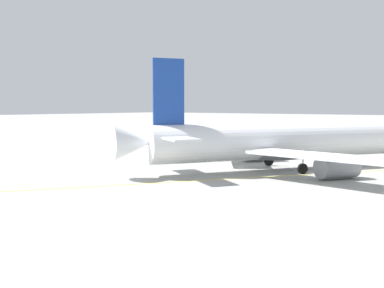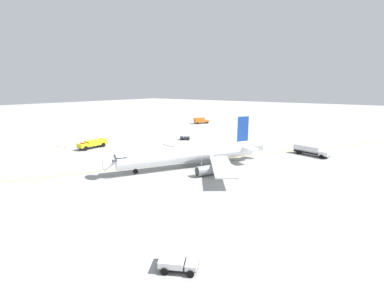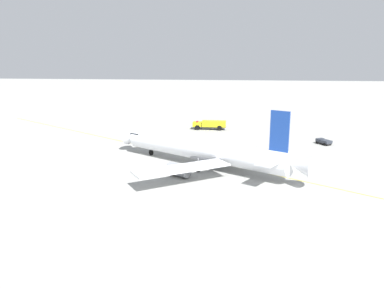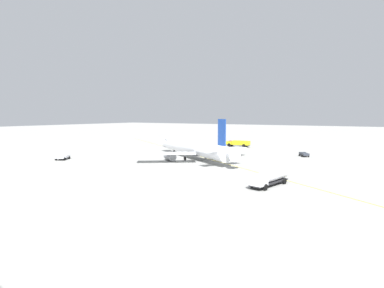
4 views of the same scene
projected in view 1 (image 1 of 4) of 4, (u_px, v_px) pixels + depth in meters
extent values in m
plane|color=#9E9E99|center=(312.00, 168.00, 50.86)|extent=(600.00, 600.00, 0.00)
cylinder|color=white|center=(298.00, 140.00, 50.19)|extent=(21.00, 31.71, 3.93)
cone|color=white|center=(134.00, 142.00, 43.39)|extent=(4.91, 5.14, 3.34)
ellipsoid|color=slate|center=(285.00, 150.00, 49.66)|extent=(9.38, 12.50, 2.16)
cube|color=#193D93|center=(169.00, 92.00, 44.26)|extent=(1.84, 2.87, 6.49)
cube|color=white|center=(159.00, 135.00, 47.57)|extent=(5.40, 4.65, 0.20)
cube|color=white|center=(179.00, 139.00, 41.71)|extent=(5.40, 4.65, 0.20)
cube|color=white|center=(231.00, 141.00, 58.17)|extent=(12.60, 15.25, 0.28)
cube|color=white|center=(330.00, 157.00, 39.84)|extent=(16.19, 6.08, 0.28)
cylinder|color=gray|center=(259.00, 152.00, 57.07)|extent=(3.92, 4.56, 2.17)
cylinder|color=black|center=(273.00, 151.00, 57.82)|extent=(1.67, 1.07, 1.85)
cylinder|color=gray|center=(337.00, 167.00, 43.15)|extent=(3.92, 4.56, 2.17)
cylinder|color=black|center=(354.00, 166.00, 43.89)|extent=(1.67, 1.07, 1.85)
cylinder|color=#9EA0A5|center=(269.00, 153.00, 52.84)|extent=(0.20, 0.20, 1.99)
cylinder|color=black|center=(269.00, 161.00, 52.92)|extent=(0.82, 1.10, 1.10)
cylinder|color=#9EA0A5|center=(303.00, 159.00, 46.59)|extent=(0.20, 0.20, 1.99)
cylinder|color=black|center=(303.00, 169.00, 46.67)|extent=(0.82, 1.10, 1.10)
cube|color=#232326|center=(264.00, 140.00, 87.19)|extent=(4.58, 3.80, 0.20)
cube|color=white|center=(257.00, 138.00, 87.40)|extent=(2.26, 2.80, 0.55)
cube|color=black|center=(254.00, 137.00, 87.48)|extent=(1.07, 1.90, 0.31)
cube|color=white|center=(268.00, 137.00, 87.03)|extent=(3.51, 3.47, 0.70)
cylinder|color=black|center=(257.00, 140.00, 86.20)|extent=(0.84, 0.62, 0.80)
cylinder|color=black|center=(257.00, 139.00, 88.68)|extent=(0.84, 0.62, 0.80)
cylinder|color=black|center=(271.00, 141.00, 85.73)|extent=(0.84, 0.62, 0.80)
cylinder|color=black|center=(271.00, 140.00, 88.21)|extent=(0.84, 0.62, 0.80)
cube|color=yellow|center=(301.00, 175.00, 46.08)|extent=(94.47, 144.61, 0.01)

